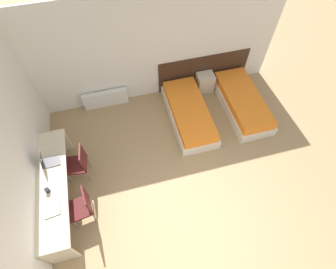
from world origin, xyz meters
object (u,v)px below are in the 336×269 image
object	(u,v)px
bed_near_window	(189,113)
bed_near_door	(242,102)
nightstand	(205,83)
laptop	(48,161)
chair_near_notebook	(82,206)
chair_near_laptop	(79,163)

from	to	relation	value
bed_near_window	bed_near_door	distance (m)	1.37
nightstand	laptop	world-z (taller)	laptop
bed_near_door	bed_near_window	bearing A→B (deg)	180.00
bed_near_window	chair_near_notebook	size ratio (longest dim) A/B	2.17
laptop	nightstand	bearing A→B (deg)	21.30
bed_near_door	chair_near_laptop	distance (m)	4.03
chair_near_notebook	nightstand	bearing A→B (deg)	30.40
nightstand	chair_near_laptop	xyz separation A→B (m)	(-3.25, -1.67, 0.25)
nightstand	chair_near_laptop	world-z (taller)	chair_near_laptop
chair_near_notebook	chair_near_laptop	bearing A→B (deg)	82.07
bed_near_door	laptop	world-z (taller)	laptop
chair_near_laptop	nightstand	bearing A→B (deg)	33.02
chair_near_laptop	laptop	xyz separation A→B (m)	(-0.48, -0.00, 0.31)
bed_near_window	laptop	distance (m)	3.22
chair_near_notebook	bed_near_door	bearing A→B (deg)	16.01
chair_near_laptop	chair_near_notebook	distance (m)	0.89
bed_near_window	chair_near_laptop	distance (m)	2.72
nightstand	bed_near_door	bearing A→B (deg)	-50.15
bed_near_window	chair_near_laptop	xyz separation A→B (m)	(-2.56, -0.85, 0.30)
nightstand	chair_near_notebook	size ratio (longest dim) A/B	0.55
bed_near_door	chair_near_laptop	xyz separation A→B (m)	(-3.93, -0.85, 0.30)
bed_near_window	chair_near_laptop	world-z (taller)	chair_near_laptop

